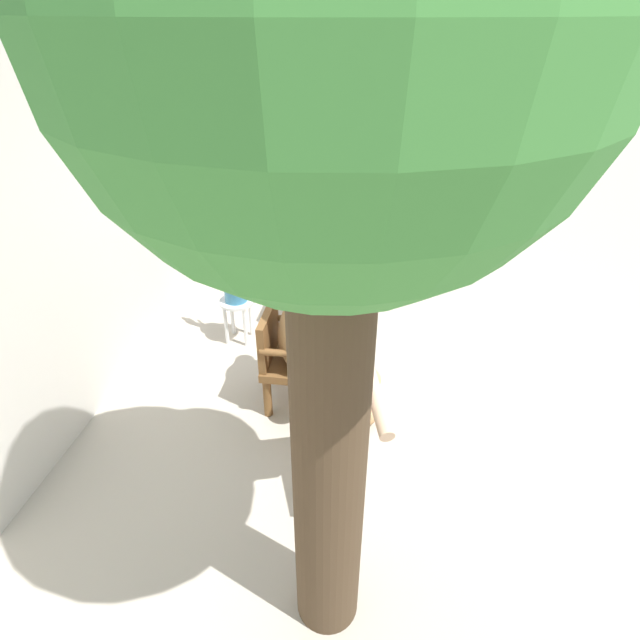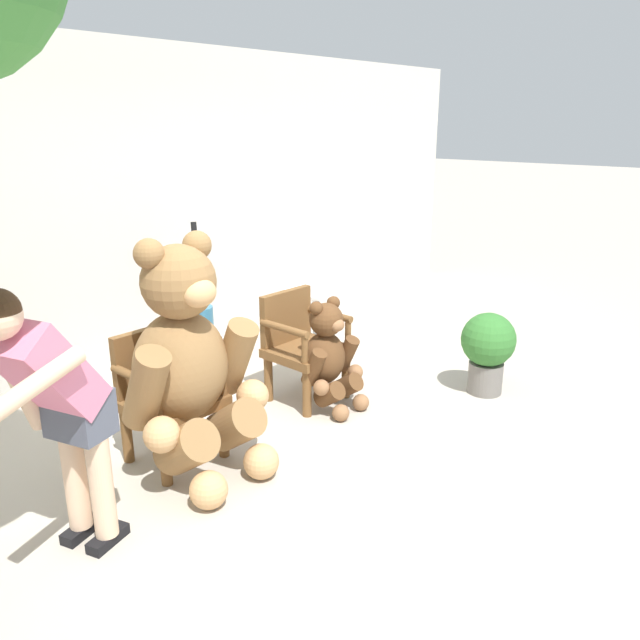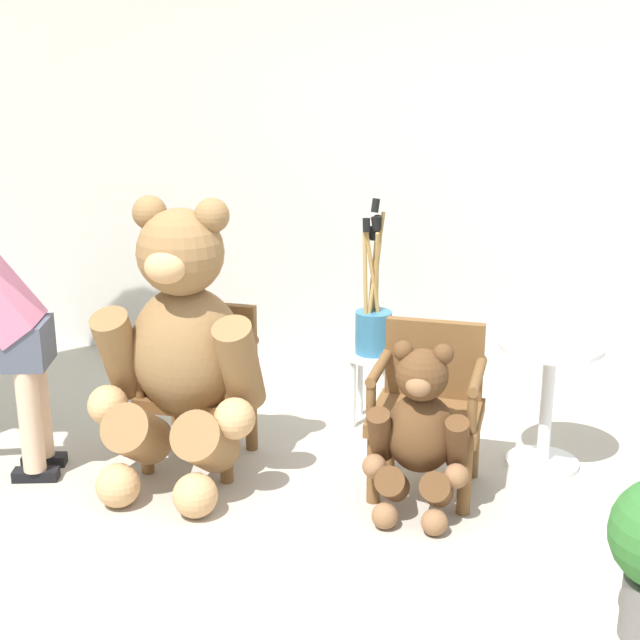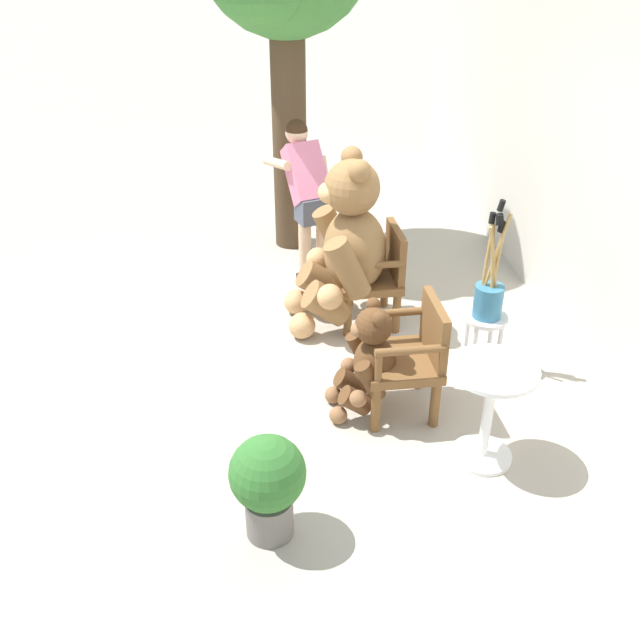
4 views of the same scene
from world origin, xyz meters
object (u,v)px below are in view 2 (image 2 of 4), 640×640
wooden_chair_left (167,392)px  wooden_chair_right (301,343)px  teddy_bear_large (189,362)px  person_visitor (54,397)px  round_side_table (316,318)px  potted_plant (488,347)px  teddy_bear_small (329,356)px  brush_bucket (199,313)px  white_stool (202,349)px

wooden_chair_left → wooden_chair_right: bearing=0.0°
wooden_chair_left → teddy_bear_large: bearing=-89.4°
wooden_chair_right → teddy_bear_large: size_ratio=0.57×
teddy_bear_large → person_visitor: size_ratio=1.02×
round_side_table → potted_plant: size_ratio=1.06×
wooden_chair_right → person_visitor: bearing=-167.6°
wooden_chair_right → person_visitor: 2.29m
teddy_bear_small → round_side_table: 0.90m
brush_bucket → round_side_table: (1.05, -0.32, -0.22)m
teddy_bear_small → potted_plant: (1.08, -0.77, -0.03)m
wooden_chair_left → round_side_table: (1.86, 0.39, -0.01)m
teddy_bear_large → person_visitor: (-0.93, -0.22, 0.15)m
teddy_bear_large → round_side_table: size_ratio=2.11×
teddy_bear_small → round_side_table: size_ratio=1.21×
person_visitor → white_stool: size_ratio=3.23×
wooden_chair_right → white_stool: 0.85m
teddy_bear_large → white_stool: size_ratio=3.30×
wooden_chair_right → potted_plant: 1.51m
teddy_bear_small → white_stool: 1.10m
wooden_chair_left → person_visitor: (-0.93, -0.48, 0.43)m
teddy_bear_large → person_visitor: bearing=-166.8°
teddy_bear_large → person_visitor: teddy_bear_large is taller
person_visitor → potted_plant: 3.36m
wooden_chair_left → white_stool: 1.09m
teddy_bear_small → brush_bucket: 1.12m
person_visitor → brush_bucket: person_visitor is taller
teddy_bear_large → brush_bucket: size_ratio=1.60×
potted_plant → teddy_bear_small: bearing=144.4°
wooden_chair_right → teddy_bear_large: (-1.26, -0.26, 0.28)m
teddy_bear_small → person_visitor: size_ratio=0.59×
brush_bucket → potted_plant: bearing=-49.2°
white_stool → brush_bucket: size_ratio=0.49×
teddy_bear_large → potted_plant: teddy_bear_large is taller
teddy_bear_small → potted_plant: teddy_bear_small is taller
potted_plant → teddy_bear_large: bearing=161.2°
wooden_chair_left → white_stool: (0.82, 0.71, -0.11)m
teddy_bear_large → potted_plant: bearing=-18.8°
white_stool → round_side_table: size_ratio=0.64×
wooden_chair_right → teddy_bear_small: 0.29m
round_side_table → wooden_chair_right: bearing=-147.0°
wooden_chair_right → potted_plant: (1.08, -1.06, -0.07)m
brush_bucket → potted_plant: size_ratio=1.39×
wooden_chair_left → white_stool: wooden_chair_left is taller
teddy_bear_large → potted_plant: 2.50m
wooden_chair_left → potted_plant: wooden_chair_left is taller
teddy_bear_large → round_side_table: teddy_bear_large is taller
wooden_chair_left → teddy_bear_large: size_ratio=0.57×
wooden_chair_right → person_visitor: size_ratio=0.58×
round_side_table → potted_plant: bearing=-71.5°
wooden_chair_left → person_visitor: person_visitor is taller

